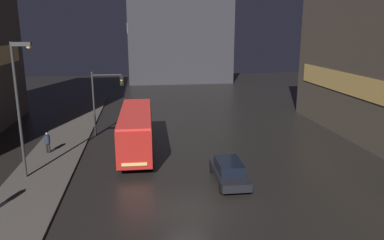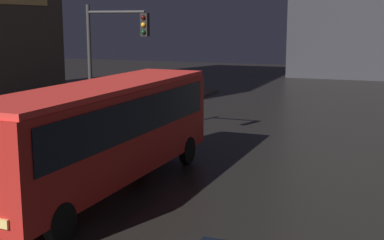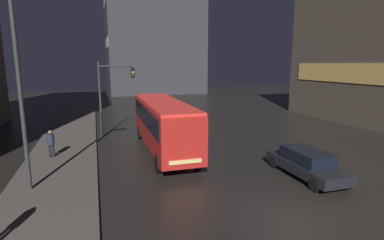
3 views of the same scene
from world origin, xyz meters
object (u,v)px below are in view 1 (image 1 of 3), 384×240
bus_near (136,127)px  car_taxi (229,171)px  traffic_light_main (104,93)px  street_lamp_sidewalk (20,92)px  pedestrian_mid (47,141)px

bus_near → car_taxi: bearing=132.0°
car_taxi → bus_near: bearing=-48.2°
traffic_light_main → street_lamp_sidewalk: (-4.09, -9.82, 1.86)m
car_taxi → street_lamp_sidewalk: street_lamp_sidewalk is taller
traffic_light_main → street_lamp_sidewalk: street_lamp_sidewalk is taller
bus_near → traffic_light_main: bearing=-61.1°
pedestrian_mid → traffic_light_main: traffic_light_main is taller
traffic_light_main → pedestrian_mid: bearing=-128.5°
car_taxi → traffic_light_main: bearing=-53.5°
car_taxi → pedestrian_mid: pedestrian_mid is taller
car_taxi → street_lamp_sidewalk: size_ratio=0.55×
pedestrian_mid → traffic_light_main: 6.98m
pedestrian_mid → street_lamp_sidewalk: 6.68m
car_taxi → traffic_light_main: (-8.68, 12.08, 3.17)m
pedestrian_mid → traffic_light_main: size_ratio=0.28×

